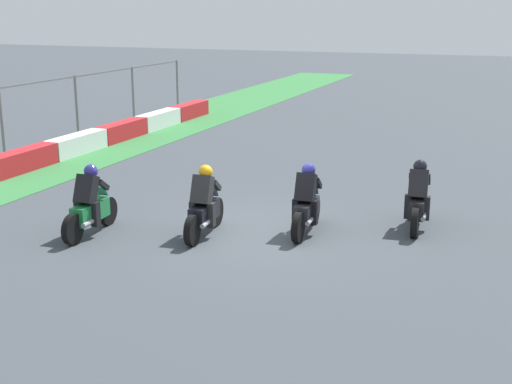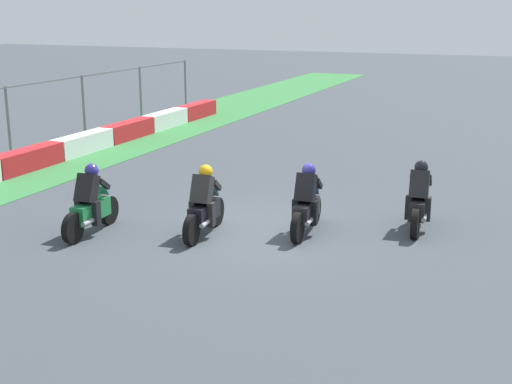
% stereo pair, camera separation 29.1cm
% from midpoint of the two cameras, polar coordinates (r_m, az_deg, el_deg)
% --- Properties ---
extents(ground_plane, '(120.00, 120.00, 0.00)m').
position_cam_midpoint_polar(ground_plane, '(15.29, 0.73, -3.19)').
color(ground_plane, '#3F454B').
extents(rider_lane_a, '(2.04, 0.56, 1.51)m').
position_cam_midpoint_polar(rider_lane_a, '(15.71, 13.60, -0.75)').
color(rider_lane_a, black).
rests_on(rider_lane_a, ground_plane).
extents(rider_lane_b, '(2.04, 0.55, 1.51)m').
position_cam_midpoint_polar(rider_lane_b, '(15.05, 4.69, -1.05)').
color(rider_lane_b, black).
rests_on(rider_lane_b, ground_plane).
extents(rider_lane_c, '(2.04, 0.55, 1.51)m').
position_cam_midpoint_polar(rider_lane_c, '(14.90, -3.67, -1.20)').
color(rider_lane_c, black).
rests_on(rider_lane_c, ground_plane).
extents(rider_lane_d, '(2.04, 0.55, 1.51)m').
position_cam_midpoint_polar(rider_lane_d, '(15.35, -12.75, -1.06)').
color(rider_lane_d, black).
rests_on(rider_lane_d, ground_plane).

